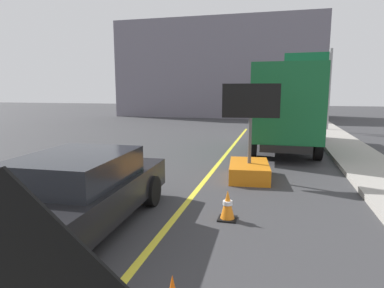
# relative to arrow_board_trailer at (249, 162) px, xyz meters

# --- Properties ---
(lane_center_stripe) EXTENTS (0.14, 36.00, 0.01)m
(lane_center_stripe) POSITION_rel_arrow_board_trailer_xyz_m (-1.18, -5.55, -0.48)
(lane_center_stripe) COLOR yellow
(lane_center_stripe) RESTS_ON ground
(arrow_board_trailer) EXTENTS (1.60, 1.90, 2.70)m
(arrow_board_trailer) POSITION_rel_arrow_board_trailer_xyz_m (0.00, 0.00, 0.00)
(arrow_board_trailer) COLOR orange
(arrow_board_trailer) RESTS_ON ground
(box_truck) EXTENTS (2.64, 7.09, 3.44)m
(box_truck) POSITION_rel_arrow_board_trailer_xyz_m (1.04, 5.08, 1.37)
(box_truck) COLOR black
(box_truck) RESTS_ON ground
(pickup_car) EXTENTS (2.21, 5.13, 1.38)m
(pickup_car) POSITION_rel_arrow_board_trailer_xyz_m (-2.75, -4.48, 0.22)
(pickup_car) COLOR black
(pickup_car) RESTS_ON ground
(highway_guide_sign) EXTENTS (2.79, 0.30, 5.00)m
(highway_guide_sign) POSITION_rel_arrow_board_trailer_xyz_m (2.95, 12.44, 2.94)
(highway_guide_sign) COLOR gray
(highway_guide_sign) RESTS_ON ground
(far_building_block) EXTENTS (19.17, 6.06, 8.98)m
(far_building_block) POSITION_rel_arrow_board_trailer_xyz_m (-4.93, 23.19, 4.01)
(far_building_block) COLOR slate
(far_building_block) RESTS_ON ground
(traffic_cone_mid_lane) EXTENTS (0.36, 0.36, 0.60)m
(traffic_cone_mid_lane) POSITION_rel_arrow_board_trailer_xyz_m (-0.15, -3.22, -0.19)
(traffic_cone_mid_lane) COLOR black
(traffic_cone_mid_lane) RESTS_ON ground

